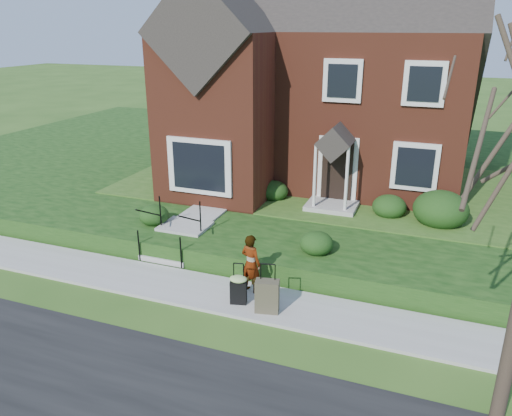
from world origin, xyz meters
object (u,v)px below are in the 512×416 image
at_px(front_steps, 178,237).
at_px(woman, 251,263).
at_px(suitcase_black, 238,288).
at_px(suitcase_olive, 267,296).

bearing_deg(front_steps, woman, -27.30).
bearing_deg(woman, suitcase_black, 100.88).
bearing_deg(suitcase_black, front_steps, 129.12).
height_order(front_steps, suitcase_olive, front_steps).
xyz_separation_m(front_steps, suitcase_black, (2.77, -2.10, -0.00)).
relative_size(front_steps, suitcase_olive, 1.74).
bearing_deg(woman, suitcase_olive, 149.15).
distance_m(woman, suitcase_black, 0.73).
bearing_deg(suitcase_olive, front_steps, 136.13).
relative_size(woman, suitcase_black, 1.47).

